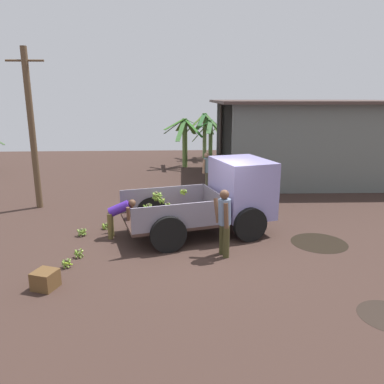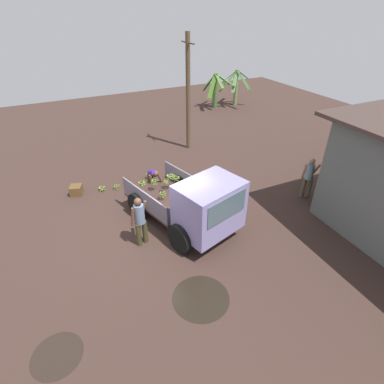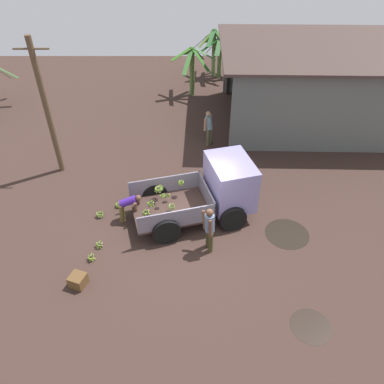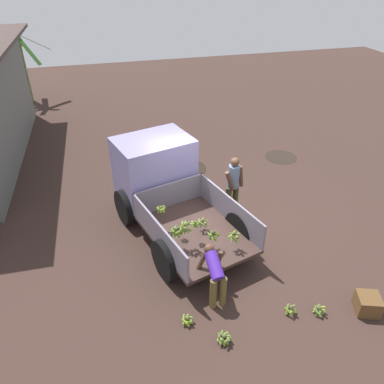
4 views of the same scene
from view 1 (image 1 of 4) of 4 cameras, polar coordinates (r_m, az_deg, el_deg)
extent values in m
plane|color=#3C2923|center=(10.18, 1.87, -7.80)|extent=(36.00, 36.00, 0.00)
cylinder|color=black|center=(10.76, 18.79, -7.33)|extent=(1.49, 1.49, 0.01)
cube|color=#3C2924|center=(10.50, -3.02, -4.14)|extent=(3.03, 2.56, 0.08)
cube|color=slate|center=(11.27, -4.33, -0.90)|extent=(2.52, 0.74, 0.66)
cube|color=slate|center=(9.53, -1.52, -3.73)|extent=(2.52, 0.74, 0.66)
cube|color=slate|center=(10.79, 3.51, -1.58)|extent=(0.57, 1.88, 0.66)
cube|color=#8E85C0|center=(11.02, 7.58, 0.78)|extent=(1.84, 2.20, 1.61)
cube|color=#4C606B|center=(11.27, 10.84, 2.63)|extent=(0.44, 1.47, 0.71)
cylinder|color=black|center=(12.02, 4.48, -1.96)|extent=(0.97, 0.46, 0.94)
cylinder|color=black|center=(10.30, 8.83, -4.92)|extent=(0.97, 0.46, 0.94)
cylinder|color=black|center=(11.36, -6.28, -2.99)|extent=(0.97, 0.46, 0.94)
cylinder|color=black|center=(9.51, -3.66, -6.42)|extent=(0.97, 0.46, 0.94)
sphere|color=#47402E|center=(10.87, -5.27, -0.43)|extent=(0.08, 0.08, 0.08)
cylinder|color=olive|center=(10.96, -5.20, -0.71)|extent=(0.19, 0.06, 0.17)
cylinder|color=#8CAE42|center=(10.95, -5.44, -0.71)|extent=(0.19, 0.13, 0.17)
cylinder|color=olive|center=(10.91, -5.57, -0.85)|extent=(0.08, 0.17, 0.19)
cylinder|color=#7CA62A|center=(10.85, -5.59, -0.87)|extent=(0.13, 0.18, 0.17)
cylinder|color=olive|center=(10.84, -5.33, -0.97)|extent=(0.17, 0.07, 0.20)
cylinder|color=olive|center=(10.80, -5.02, -0.79)|extent=(0.20, 0.15, 0.12)
cylinder|color=olive|center=(10.87, -4.92, -0.87)|extent=(0.07, 0.18, 0.19)
cylinder|color=olive|center=(10.92, -4.85, -0.61)|extent=(0.14, 0.21, 0.12)
sphere|color=brown|center=(11.01, -1.32, 0.30)|extent=(0.07, 0.07, 0.07)
cylinder|color=#567926|center=(11.01, -0.97, 0.09)|extent=(0.07, 0.17, 0.10)
cylinder|color=#7BAB3C|center=(11.06, -1.09, 0.02)|extent=(0.11, 0.15, 0.14)
cylinder|color=olive|center=(11.08, -1.25, 0.08)|extent=(0.16, 0.08, 0.14)
cylinder|color=#5A7F22|center=(11.08, -1.48, 0.17)|extent=(0.17, 0.11, 0.10)
cylinder|color=olive|center=(11.04, -1.63, 0.03)|extent=(0.07, 0.16, 0.13)
cylinder|color=#7EA338|center=(11.00, -1.52, -0.07)|extent=(0.12, 0.14, 0.15)
cylinder|color=#84A824|center=(10.99, -1.34, -0.11)|extent=(0.14, 0.06, 0.15)
cylinder|color=#5D7C21|center=(10.97, -1.13, 0.02)|extent=(0.16, 0.12, 0.11)
sphere|color=brown|center=(10.22, -2.86, -2.72)|extent=(0.07, 0.07, 0.07)
cylinder|color=olive|center=(10.26, -2.48, -3.04)|extent=(0.11, 0.19, 0.16)
cylinder|color=olive|center=(10.31, -2.87, -2.88)|extent=(0.20, 0.04, 0.14)
cylinder|color=olive|center=(10.27, -3.27, -3.00)|extent=(0.12, 0.20, 0.15)
cylinder|color=#85AE49|center=(10.19, -3.04, -3.25)|extent=(0.16, 0.12, 0.19)
cylinder|color=olive|center=(10.20, -2.64, -3.23)|extent=(0.15, 0.14, 0.19)
sphere|color=brown|center=(10.43, -4.61, -1.08)|extent=(0.07, 0.07, 0.07)
cylinder|color=olive|center=(10.48, -4.77, -1.29)|extent=(0.12, 0.11, 0.12)
cylinder|color=#5A7E20|center=(10.45, -4.81, -1.40)|extent=(0.04, 0.11, 0.13)
cylinder|color=olive|center=(10.39, -4.79, -1.34)|extent=(0.14, 0.11, 0.09)
cylinder|color=#53751A|center=(10.41, -4.59, -1.46)|extent=(0.11, 0.05, 0.13)
cylinder|color=olive|center=(10.41, -4.37, -1.36)|extent=(0.10, 0.13, 0.11)
cylinder|color=#84AD23|center=(10.45, -4.38, -1.34)|extent=(0.07, 0.13, 0.12)
cylinder|color=#80B128|center=(10.49, -4.57, -1.18)|extent=(0.15, 0.05, 0.09)
sphere|color=#403929|center=(10.17, -6.70, -1.96)|extent=(0.08, 0.08, 0.08)
cylinder|color=#5A841F|center=(10.13, -7.04, -2.36)|extent=(0.18, 0.17, 0.13)
cylinder|color=olive|center=(10.13, -6.57, -2.48)|extent=(0.19, 0.10, 0.17)
cylinder|color=olive|center=(10.18, -6.35, -2.42)|extent=(0.08, 0.18, 0.19)
cylinder|color=#80A73D|center=(10.24, -6.48, -2.35)|extent=(0.16, 0.13, 0.19)
cylinder|color=olive|center=(10.26, -6.86, -2.09)|extent=(0.21, 0.12, 0.12)
cylinder|color=olive|center=(10.21, -6.99, -2.41)|extent=(0.09, 0.17, 0.19)
sphere|color=#423C2B|center=(9.77, -7.64, -2.76)|extent=(0.09, 0.09, 0.09)
cylinder|color=#7AA535|center=(9.75, -7.84, -3.34)|extent=(0.17, 0.13, 0.20)
cylinder|color=olive|center=(9.72, -7.38, -3.22)|extent=(0.20, 0.16, 0.15)
cylinder|color=#6C9B1F|center=(9.80, -7.17, -3.10)|extent=(0.10, 0.21, 0.16)
cylinder|color=#7DA344|center=(9.86, -7.56, -3.13)|extent=(0.18, 0.07, 0.19)
cylinder|color=#82A42E|center=(9.83, -7.93, -3.21)|extent=(0.12, 0.18, 0.20)
sphere|color=brown|center=(10.64, -5.45, -0.14)|extent=(0.09, 0.09, 0.09)
cylinder|color=olive|center=(10.65, -5.07, -0.61)|extent=(0.08, 0.19, 0.19)
cylinder|color=#85B149|center=(10.70, -5.08, -0.49)|extent=(0.14, 0.19, 0.18)
cylinder|color=olive|center=(10.73, -5.21, -0.33)|extent=(0.22, 0.14, 0.14)
cylinder|color=#7CA426|center=(10.73, -5.56, -0.51)|extent=(0.19, 0.11, 0.19)
cylinder|color=olive|center=(10.70, -5.82, -0.50)|extent=(0.13, 0.20, 0.17)
cylinder|color=olive|center=(10.64, -5.81, -0.62)|extent=(0.11, 0.19, 0.19)
cylinder|color=olive|center=(10.59, -5.54, -0.65)|extent=(0.21, 0.08, 0.17)
cylinder|color=olive|center=(10.58, -5.18, -0.51)|extent=(0.21, 0.16, 0.12)
sphere|color=#4A4330|center=(10.76, -3.73, -1.75)|extent=(0.07, 0.07, 0.07)
cylinder|color=#80AB46|center=(10.75, -3.90, -2.12)|extent=(0.12, 0.11, 0.14)
cylinder|color=#547A19|center=(10.74, -3.61, -2.14)|extent=(0.12, 0.09, 0.14)
cylinder|color=#80AC26|center=(10.79, -3.51, -2.06)|extent=(0.08, 0.13, 0.14)
cylinder|color=olive|center=(10.82, -3.69, -2.00)|extent=(0.13, 0.05, 0.14)
cylinder|color=olive|center=(10.80, -3.95, -2.05)|extent=(0.08, 0.13, 0.14)
cube|color=slate|center=(21.98, 14.37, 8.52)|extent=(8.01, 0.31, 3.54)
cube|color=slate|center=(15.98, 20.51, 6.02)|extent=(8.01, 0.31, 3.54)
cube|color=#42312C|center=(18.84, 17.38, 13.01)|extent=(9.00, 7.50, 0.12)
cylinder|color=#3F3833|center=(21.07, 4.39, 8.68)|extent=(0.16, 0.16, 3.54)
cylinder|color=#3F3833|center=(15.18, 6.69, 6.43)|extent=(0.16, 0.16, 3.54)
cylinder|color=brown|center=(13.97, -23.19, 8.58)|extent=(0.21, 0.21, 5.42)
cylinder|color=brown|center=(13.97, -24.15, 17.82)|extent=(1.23, 0.07, 0.07)
cylinder|color=#5C7B38|center=(20.87, -1.10, 7.40)|extent=(0.28, 0.28, 2.62)
cube|color=#447538|center=(20.73, 0.70, 10.25)|extent=(1.31, 0.34, 0.65)
cube|color=#395F22|center=(21.22, -0.32, 9.95)|extent=(0.82, 1.03, 0.94)
cube|color=#4A752B|center=(21.35, -1.70, 10.18)|extent=(0.62, 1.26, 0.79)
cube|color=#466F32|center=(20.98, -2.71, 9.98)|extent=(1.22, 0.63, 0.87)
cube|color=#356E1F|center=(20.53, -2.65, 10.28)|extent=(1.22, 0.71, 0.59)
cube|color=#4B853D|center=(20.22, -1.67, 9.46)|extent=(0.67, 1.22, 1.13)
cube|color=#2C6920|center=(20.24, 0.22, 9.76)|extent=(1.04, 1.24, 0.93)
cylinder|color=#375C2D|center=(24.34, 6.31, 8.28)|extent=(0.27, 0.27, 2.60)
cube|color=#488647|center=(24.35, 7.75, 9.74)|extent=(1.20, 0.25, 1.45)
cube|color=#395129|center=(24.76, 6.53, 10.67)|extent=(0.48, 1.04, 0.75)
cube|color=#486230|center=(24.59, 4.72, 10.35)|extent=(1.39, 1.02, 1.04)
cube|color=#1F4D16|center=(23.74, 5.21, 10.48)|extent=(1.24, 1.04, 0.81)
cube|color=#3E522C|center=(23.81, 7.18, 10.17)|extent=(0.76, 1.15, 1.03)
cylinder|color=#6E8C4F|center=(23.87, 1.93, 8.46)|extent=(0.24, 0.24, 2.78)
cube|color=#2E521D|center=(23.92, 3.57, 10.45)|extent=(1.38, 0.34, 1.23)
cube|color=#4E8B4C|center=(24.29, 2.60, 10.30)|extent=(0.79, 1.04, 1.42)
cube|color=#3C6D25|center=(24.36, 1.32, 10.65)|extent=(0.70, 1.28, 1.13)
cube|color=#407334|center=(24.02, 0.49, 10.49)|extent=(1.29, 0.80, 1.23)
cube|color=#527829|center=(23.43, 0.89, 10.81)|extent=(1.03, 0.80, 0.88)
cube|color=#316533|center=(23.21, 1.53, 10.96)|extent=(0.67, 1.21, 0.73)
cube|color=#2E5121|center=(23.32, 3.18, 10.58)|extent=(1.08, 1.19, 1.04)
cylinder|color=#4C6933|center=(23.58, 2.85, 7.91)|extent=(0.25, 0.25, 2.40)
cube|color=#546F3C|center=(23.49, 4.17, 9.24)|extent=(1.10, 0.45, 1.39)
cube|color=#567F45|center=(23.97, 3.80, 10.10)|extent=(1.00, 1.00, 0.76)
cube|color=#1C4E1B|center=(24.12, 2.42, 9.99)|extent=(0.50, 1.33, 0.89)
cube|color=#4D7825|center=(23.72, 1.46, 9.30)|extent=(1.20, 0.67, 1.40)
cube|color=#1F571D|center=(23.29, 1.45, 9.99)|extent=(1.26, 0.57, 0.78)
cube|color=#44733D|center=(22.95, 2.70, 9.93)|extent=(0.54, 1.16, 0.76)
cube|color=#4F772F|center=(23.01, 3.71, 9.57)|extent=(0.75, 1.17, 1.05)
cylinder|color=#3E3A1E|center=(9.23, 5.23, -7.53)|extent=(0.20, 0.20, 0.82)
cylinder|color=#3E3A1E|center=(9.42, 4.66, -7.05)|extent=(0.20, 0.20, 0.82)
cylinder|color=slate|center=(9.08, 4.98, -3.03)|extent=(0.39, 0.38, 0.65)
sphere|color=brown|center=(8.95, 4.96, -0.38)|extent=(0.23, 0.23, 0.23)
cylinder|color=brown|center=(8.89, 5.22, -3.62)|extent=(0.15, 0.20, 0.61)
cylinder|color=brown|center=(9.22, 3.82, -2.83)|extent=(0.19, 0.33, 0.60)
cylinder|color=brown|center=(10.80, -12.21, -4.77)|extent=(0.14, 0.14, 0.73)
cylinder|color=brown|center=(10.61, -12.36, -5.13)|extent=(0.14, 0.14, 0.73)
cylinder|color=#4A24A4|center=(10.52, -11.02, -2.50)|extent=(0.63, 0.28, 0.47)
sphere|color=brown|center=(10.44, -9.12, -1.67)|extent=(0.21, 0.21, 0.21)
cylinder|color=brown|center=(10.70, -9.17, -2.99)|extent=(0.10, 0.29, 0.53)
cylinder|color=brown|center=(10.37, -9.67, -3.67)|extent=(0.10, 0.17, 0.54)
cylinder|color=brown|center=(15.52, 2.29, 1.51)|extent=(0.22, 0.22, 0.78)
cylinder|color=brown|center=(15.70, 2.76, 1.65)|extent=(0.22, 0.22, 0.78)
cylinder|color=gray|center=(15.49, 2.43, 4.11)|extent=(0.47, 0.46, 0.65)
sphere|color=tan|center=(15.46, 2.27, 5.65)|extent=(0.22, 0.22, 0.22)
cylinder|color=tan|center=(15.38, 1.82, 3.92)|extent=(0.18, 0.18, 0.59)
cylinder|color=tan|center=(15.74, 2.37, 4.25)|extent=(0.30, 0.32, 0.57)
sphere|color=brown|center=(9.66, -16.86, -8.54)|extent=(0.08, 0.08, 0.08)
cylinder|color=olive|center=(9.76, -17.01, -8.66)|extent=(0.20, 0.15, 0.13)
cylinder|color=#7EA13D|center=(9.69, -17.25, -8.98)|extent=(0.10, 0.19, 0.17)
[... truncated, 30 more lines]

